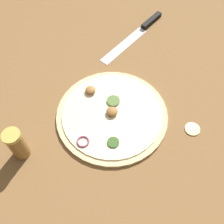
{
  "coord_description": "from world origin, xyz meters",
  "views": [
    {
      "loc": [
        0.04,
        -0.43,
        0.69
      ],
      "look_at": [
        0.0,
        0.0,
        0.02
      ],
      "focal_mm": 42.0,
      "sensor_mm": 36.0,
      "label": 1
    }
  ],
  "objects_px": {
    "knife": "(142,29)",
    "pizza": "(112,114)",
    "spice_jar": "(17,144)",
    "loose_cap": "(192,129)"
  },
  "relations": [
    {
      "from": "knife",
      "to": "spice_jar",
      "type": "distance_m",
      "value": 0.65
    },
    {
      "from": "pizza",
      "to": "spice_jar",
      "type": "bearing_deg",
      "value": -147.94
    },
    {
      "from": "knife",
      "to": "spice_jar",
      "type": "xyz_separation_m",
      "value": [
        -0.32,
        -0.56,
        0.05
      ]
    },
    {
      "from": "pizza",
      "to": "loose_cap",
      "type": "height_order",
      "value": "pizza"
    },
    {
      "from": "pizza",
      "to": "knife",
      "type": "height_order",
      "value": "pizza"
    },
    {
      "from": "knife",
      "to": "loose_cap",
      "type": "relative_size",
      "value": 6.66
    },
    {
      "from": "knife",
      "to": "loose_cap",
      "type": "distance_m",
      "value": 0.47
    },
    {
      "from": "knife",
      "to": "pizza",
      "type": "bearing_deg",
      "value": 23.6
    },
    {
      "from": "knife",
      "to": "spice_jar",
      "type": "relative_size",
      "value": 2.75
    },
    {
      "from": "knife",
      "to": "loose_cap",
      "type": "bearing_deg",
      "value": 55.59
    }
  ]
}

